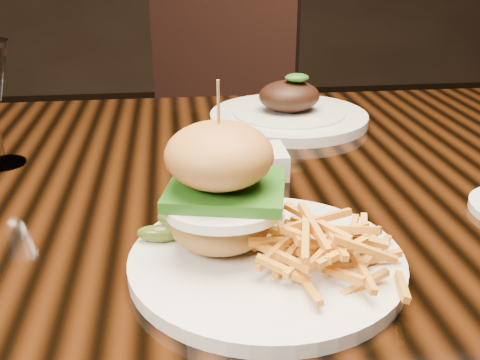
{
  "coord_description": "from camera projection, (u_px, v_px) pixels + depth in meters",
  "views": [
    {
      "loc": [
        -0.08,
        -0.74,
        1.06
      ],
      "look_at": [
        -0.01,
        -0.16,
        0.81
      ],
      "focal_mm": 42.0,
      "sensor_mm": 36.0,
      "label": 1
    }
  ],
  "objects": [
    {
      "name": "burger_plate",
      "position": [
        257.0,
        224.0,
        0.57
      ],
      "size": [
        0.28,
        0.28,
        0.19
      ],
      "rotation": [
        0.0,
        0.0,
        -0.44
      ],
      "color": "silver",
      "rests_on": "dining_table"
    },
    {
      "name": "ramekin",
      "position": [
        258.0,
        161.0,
        0.81
      ],
      "size": [
        0.08,
        0.08,
        0.04
      ],
      "primitive_type": "cube",
      "rotation": [
        0.0,
        0.0,
        0.03
      ],
      "color": "silver",
      "rests_on": "dining_table"
    },
    {
      "name": "far_dish",
      "position": [
        289.0,
        113.0,
        1.04
      ],
      "size": [
        0.29,
        0.29,
        0.09
      ],
      "rotation": [
        0.0,
        0.0,
        0.17
      ],
      "color": "silver",
      "rests_on": "dining_table"
    },
    {
      "name": "dining_table",
      "position": [
        231.0,
        223.0,
        0.84
      ],
      "size": [
        1.6,
        0.9,
        0.75
      ],
      "color": "black",
      "rests_on": "ground"
    },
    {
      "name": "chair_far",
      "position": [
        212.0,
        128.0,
        1.7
      ],
      "size": [
        0.61,
        0.61,
        0.95
      ],
      "rotation": [
        0.0,
        0.0,
        -0.42
      ],
      "color": "black",
      "rests_on": "ground"
    }
  ]
}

